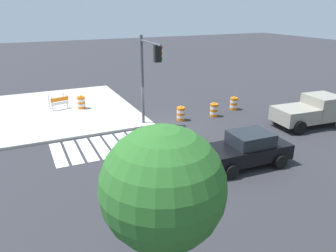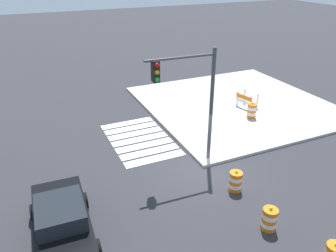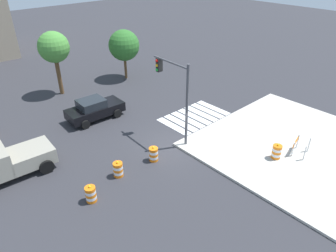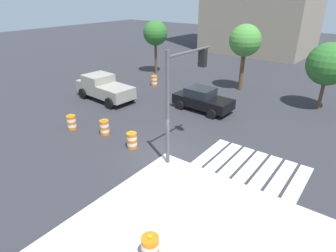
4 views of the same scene
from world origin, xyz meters
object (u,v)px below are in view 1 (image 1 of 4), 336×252
at_px(traffic_light_pole, 148,67).
at_px(traffic_barrel_on_sidewalk, 81,102).
at_px(traffic_barrel_median_near, 234,104).
at_px(traffic_barrel_median_far, 214,110).
at_px(traffic_barrel_crosswalk_end, 181,114).
at_px(sports_car, 246,149).
at_px(pickup_truck, 315,111).
at_px(street_tree_streetside_near, 163,188).
at_px(construction_barricade, 59,101).

bearing_deg(traffic_light_pole, traffic_barrel_on_sidewalk, -63.75).
distance_m(traffic_barrel_median_near, traffic_barrel_median_far, 2.33).
bearing_deg(traffic_barrel_median_near, traffic_barrel_crosswalk_end, 6.42).
bearing_deg(sports_car, traffic_barrel_median_far, -110.77).
relative_size(traffic_barrel_median_near, traffic_light_pole, 0.19).
xyz_separation_m(traffic_barrel_on_sidewalk, traffic_light_pole, (-2.96, 6.01, 3.31)).
height_order(traffic_barrel_median_near, traffic_barrel_median_far, same).
xyz_separation_m(pickup_truck, traffic_light_pole, (10.00, -3.52, 2.94)).
distance_m(traffic_barrel_on_sidewalk, traffic_light_pole, 7.47).
bearing_deg(street_tree_streetside_near, traffic_barrel_on_sidewalk, -94.32).
xyz_separation_m(construction_barricade, street_tree_streetside_near, (-0.15, 18.24, 2.59)).
height_order(traffic_barrel_crosswalk_end, construction_barricade, construction_barricade).
height_order(traffic_light_pole, street_tree_streetside_near, traffic_light_pole).
height_order(construction_barricade, traffic_light_pole, traffic_light_pole).
relative_size(pickup_truck, traffic_barrel_median_far, 5.17).
distance_m(sports_car, traffic_light_pole, 7.41).
height_order(sports_car, traffic_barrel_crosswalk_end, sports_car).
height_order(sports_car, traffic_barrel_median_far, sports_car).
distance_m(traffic_barrel_median_near, street_tree_streetside_near, 17.75).
distance_m(traffic_barrel_crosswalk_end, street_tree_streetside_near, 14.65).
xyz_separation_m(traffic_barrel_median_near, traffic_barrel_median_far, (2.20, 0.75, 0.00)).
height_order(traffic_barrel_median_far, traffic_barrel_on_sidewalk, traffic_barrel_on_sidewalk).
height_order(pickup_truck, construction_barricade, pickup_truck).
bearing_deg(traffic_barrel_median_near, traffic_barrel_on_sidewalk, -23.82).
bearing_deg(traffic_barrel_median_far, pickup_truck, 138.98).
height_order(pickup_truck, traffic_barrel_crosswalk_end, pickup_truck).
bearing_deg(pickup_truck, traffic_barrel_on_sidewalk, -36.32).
height_order(traffic_barrel_median_near, traffic_light_pole, traffic_light_pole).
distance_m(traffic_barrel_crosswalk_end, traffic_barrel_median_near, 4.71).
relative_size(construction_barricade, street_tree_streetside_near, 0.29).
xyz_separation_m(traffic_barrel_on_sidewalk, construction_barricade, (1.49, -0.59, 0.12)).
bearing_deg(traffic_barrel_crosswalk_end, sports_car, 88.62).
distance_m(sports_car, traffic_barrel_crosswalk_end, 7.20).
height_order(traffic_barrel_median_near, traffic_barrel_on_sidewalk, traffic_barrel_on_sidewalk).
bearing_deg(traffic_light_pole, traffic_barrel_median_far, -172.04).
bearing_deg(traffic_light_pole, traffic_barrel_median_near, -168.71).
relative_size(traffic_barrel_crosswalk_end, traffic_barrel_on_sidewalk, 1.00).
xyz_separation_m(traffic_barrel_median_far, construction_barricade, (9.58, -5.89, 0.27)).
distance_m(construction_barricade, traffic_light_pole, 8.58).
height_order(pickup_truck, street_tree_streetside_near, street_tree_streetside_near).
relative_size(sports_car, traffic_barrel_on_sidewalk, 4.29).
relative_size(sports_car, traffic_barrel_crosswalk_end, 4.29).
bearing_deg(traffic_light_pole, sports_car, 111.67).
xyz_separation_m(traffic_barrel_crosswalk_end, traffic_light_pole, (2.66, 0.94, 3.46)).
bearing_deg(traffic_barrel_crosswalk_end, traffic_barrel_median_far, 174.90).
distance_m(traffic_barrel_on_sidewalk, construction_barricade, 1.60).
relative_size(traffic_barrel_median_far, street_tree_streetside_near, 0.21).
height_order(sports_car, traffic_light_pole, traffic_light_pole).
distance_m(sports_car, pickup_truck, 8.00).
bearing_deg(traffic_barrel_median_far, traffic_light_pole, 7.96).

